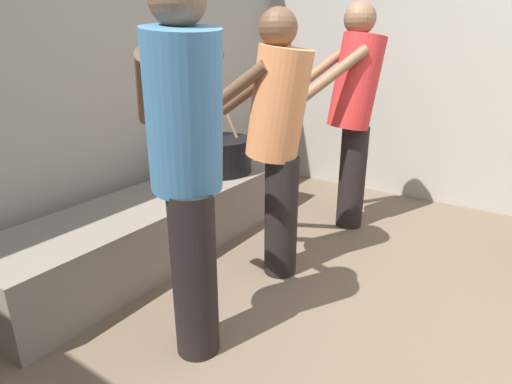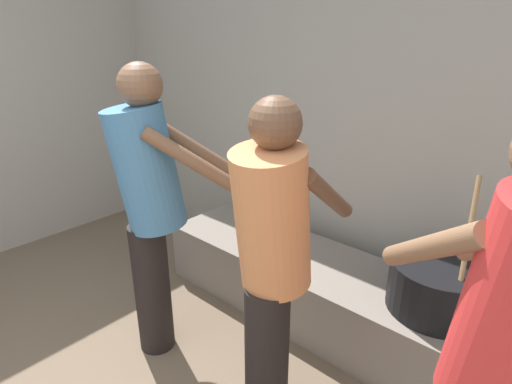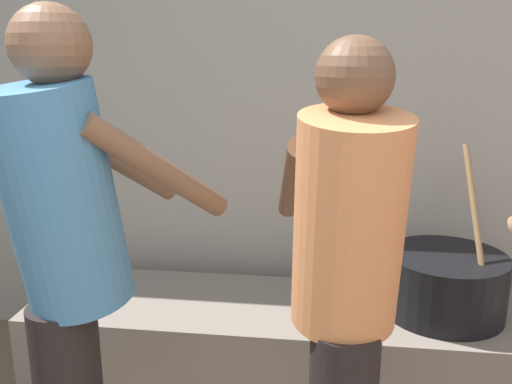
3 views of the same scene
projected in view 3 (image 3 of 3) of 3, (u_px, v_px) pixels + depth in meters
The scene contains 5 objects.
block_enclosure_rear at pixel (253, 105), 2.74m from camera, with size 4.96×0.20×2.46m, color #9E998E.
hearth_ledge at pixel (310, 347), 2.46m from camera, with size 2.49×0.60×0.41m, color slate.
cooking_pot_main at pixel (445, 283), 2.32m from camera, with size 0.50×0.50×0.72m.
cook_in_orange_shirt at pixel (346, 281), 1.53m from camera, with size 0.41×0.68×1.54m.
cook_in_blue_shirt at pixel (68, 256), 1.57m from camera, with size 0.67×0.72×1.62m.
Camera 3 is at (0.37, -0.05, 1.51)m, focal length 38.60 mm.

